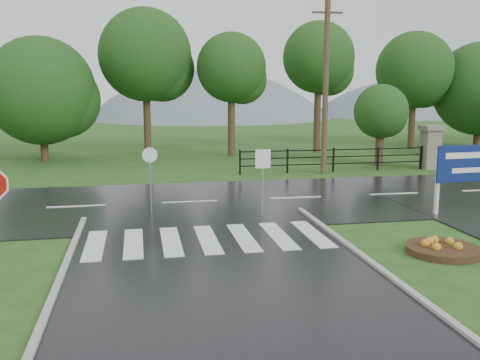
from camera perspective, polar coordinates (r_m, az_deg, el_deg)
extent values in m
plane|color=#26501A|center=(10.13, 0.30, -14.42)|extent=(120.00, 120.00, 0.00)
cube|color=black|center=(19.59, -5.35, -2.46)|extent=(90.00, 8.00, 0.04)
cube|color=silver|center=(14.70, -15.22, -6.71)|extent=(0.50, 2.80, 0.02)
cube|color=silver|center=(14.65, -11.30, -6.61)|extent=(0.50, 2.80, 0.02)
cube|color=silver|center=(14.67, -7.36, -6.48)|extent=(0.50, 2.80, 0.02)
cube|color=silver|center=(14.75, -3.46, -6.31)|extent=(0.50, 2.80, 0.02)
cube|color=silver|center=(14.91, 0.37, -6.12)|extent=(0.50, 2.80, 0.02)
cube|color=silver|center=(15.13, 4.11, -5.91)|extent=(0.50, 2.80, 0.02)
cube|color=silver|center=(15.41, 7.73, -5.68)|extent=(0.50, 2.80, 0.02)
cube|color=gray|center=(29.27, 19.64, 3.08)|extent=(0.80, 0.80, 2.00)
cube|color=#6B6659|center=(29.17, 19.76, 5.26)|extent=(1.00, 1.00, 0.24)
cube|color=black|center=(27.07, 9.92, 1.72)|extent=(9.50, 0.05, 0.05)
cube|color=black|center=(27.03, 9.95, 2.45)|extent=(9.50, 0.05, 0.05)
cube|color=black|center=(26.99, 9.97, 3.19)|extent=(9.50, 0.05, 0.05)
cube|color=black|center=(25.76, 0.00, 1.91)|extent=(0.08, 0.08, 1.20)
cube|color=black|center=(29.06, 18.74, 2.29)|extent=(0.08, 0.08, 1.20)
sphere|color=slate|center=(77.72, -3.18, -6.17)|extent=(48.00, 48.00, 48.00)
sphere|color=slate|center=(84.89, 15.89, -2.16)|extent=(36.00, 36.00, 36.00)
cube|color=silver|center=(18.57, 20.32, -0.26)|extent=(0.12, 0.12, 2.20)
cube|color=navy|center=(19.14, 23.53, 1.65)|extent=(2.64, 0.25, 1.21)
cube|color=white|center=(19.07, 23.65, 2.45)|extent=(2.08, 0.15, 0.20)
cube|color=white|center=(19.14, 23.55, 0.98)|extent=(1.54, 0.12, 0.16)
cylinder|color=#332111|center=(14.61, 20.82, -6.99)|extent=(1.84, 1.84, 0.18)
cube|color=#939399|center=(17.21, 2.42, -0.61)|extent=(0.04, 0.04, 2.08)
cube|color=white|center=(17.06, 2.46, 2.27)|extent=(0.49, 0.03, 0.60)
cylinder|color=#939399|center=(18.24, -9.52, -0.20)|extent=(0.06, 0.06, 2.04)
cylinder|color=white|center=(18.09, -9.60, 2.65)|extent=(0.51, 0.08, 0.51)
cylinder|color=#473523|center=(26.10, 9.11, 9.64)|extent=(0.27, 0.27, 8.24)
cube|color=brown|center=(26.33, 9.33, 17.22)|extent=(1.47, 0.19, 0.09)
cylinder|color=#3D2B1C|center=(29.58, 14.66, 3.81)|extent=(0.40, 0.40, 2.43)
sphere|color=#174114|center=(29.46, 14.80, 7.10)|extent=(2.87, 2.87, 2.87)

